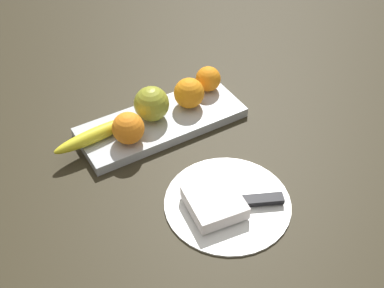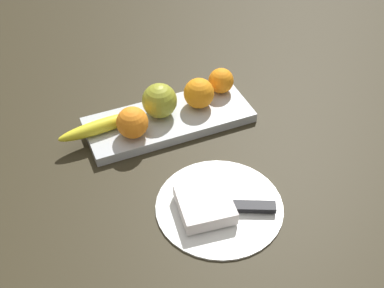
{
  "view_description": "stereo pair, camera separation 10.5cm",
  "coord_description": "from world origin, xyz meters",
  "px_view_note": "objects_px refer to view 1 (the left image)",
  "views": [
    {
      "loc": [
        0.35,
        0.78,
        0.77
      ],
      "look_at": [
        -0.05,
        0.12,
        0.05
      ],
      "focal_mm": 46.14,
      "sensor_mm": 36.0,
      "label": 1
    },
    {
      "loc": [
        0.25,
        0.82,
        0.77
      ],
      "look_at": [
        -0.05,
        0.12,
        0.05
      ],
      "focal_mm": 46.14,
      "sensor_mm": 36.0,
      "label": 2
    }
  ],
  "objects_px": {
    "apple": "(152,104)",
    "knife": "(254,201)",
    "folded_napkin": "(214,202)",
    "fruit_tray": "(162,122)",
    "banana": "(96,135)",
    "orange_near_banana": "(208,79)",
    "orange_near_apple": "(189,93)",
    "orange_center": "(128,128)",
    "dinner_plate": "(228,202)"
  },
  "relations": [
    {
      "from": "apple",
      "to": "knife",
      "type": "height_order",
      "value": "apple"
    },
    {
      "from": "knife",
      "to": "folded_napkin",
      "type": "bearing_deg",
      "value": 2.58
    },
    {
      "from": "fruit_tray",
      "to": "folded_napkin",
      "type": "bearing_deg",
      "value": 83.47
    },
    {
      "from": "fruit_tray",
      "to": "banana",
      "type": "relative_size",
      "value": 1.97
    },
    {
      "from": "orange_near_banana",
      "to": "banana",
      "type": "bearing_deg",
      "value": 5.94
    },
    {
      "from": "orange_near_apple",
      "to": "orange_center",
      "type": "bearing_deg",
      "value": 12.58
    },
    {
      "from": "orange_near_banana",
      "to": "orange_center",
      "type": "height_order",
      "value": "orange_center"
    },
    {
      "from": "banana",
      "to": "orange_center",
      "type": "distance_m",
      "value": 0.08
    },
    {
      "from": "orange_center",
      "to": "knife",
      "type": "height_order",
      "value": "orange_center"
    },
    {
      "from": "knife",
      "to": "orange_near_apple",
      "type": "bearing_deg",
      "value": -72.54
    },
    {
      "from": "apple",
      "to": "orange_center",
      "type": "height_order",
      "value": "apple"
    },
    {
      "from": "apple",
      "to": "orange_near_apple",
      "type": "distance_m",
      "value": 0.1
    },
    {
      "from": "orange_center",
      "to": "folded_napkin",
      "type": "xyz_separation_m",
      "value": [
        -0.06,
        0.25,
        -0.04
      ]
    },
    {
      "from": "knife",
      "to": "orange_center",
      "type": "bearing_deg",
      "value": -39.12
    },
    {
      "from": "apple",
      "to": "orange_near_apple",
      "type": "xyz_separation_m",
      "value": [
        -0.1,
        0.0,
        -0.0
      ]
    },
    {
      "from": "orange_center",
      "to": "knife",
      "type": "xyz_separation_m",
      "value": [
        -0.14,
        0.28,
        -0.05
      ]
    },
    {
      "from": "orange_near_banana",
      "to": "orange_center",
      "type": "xyz_separation_m",
      "value": [
        0.25,
        0.07,
        0.0
      ]
    },
    {
      "from": "apple",
      "to": "banana",
      "type": "xyz_separation_m",
      "value": [
        0.14,
        0.01,
        -0.02
      ]
    },
    {
      "from": "apple",
      "to": "orange_center",
      "type": "bearing_deg",
      "value": 28.69
    },
    {
      "from": "apple",
      "to": "orange_near_banana",
      "type": "relative_size",
      "value": 1.31
    },
    {
      "from": "orange_center",
      "to": "folded_napkin",
      "type": "bearing_deg",
      "value": 104.52
    },
    {
      "from": "banana",
      "to": "folded_napkin",
      "type": "xyz_separation_m",
      "value": [
        -0.13,
        0.29,
        -0.02
      ]
    },
    {
      "from": "apple",
      "to": "folded_napkin",
      "type": "bearing_deg",
      "value": 86.95
    },
    {
      "from": "dinner_plate",
      "to": "orange_near_banana",
      "type": "bearing_deg",
      "value": -115.72
    },
    {
      "from": "apple",
      "to": "knife",
      "type": "relative_size",
      "value": 0.47
    },
    {
      "from": "banana",
      "to": "folded_napkin",
      "type": "height_order",
      "value": "banana"
    },
    {
      "from": "fruit_tray",
      "to": "apple",
      "type": "bearing_deg",
      "value": -40.21
    },
    {
      "from": "orange_near_apple",
      "to": "orange_near_banana",
      "type": "distance_m",
      "value": 0.08
    },
    {
      "from": "orange_near_banana",
      "to": "dinner_plate",
      "type": "bearing_deg",
      "value": 64.28
    },
    {
      "from": "apple",
      "to": "banana",
      "type": "relative_size",
      "value": 0.41
    },
    {
      "from": "fruit_tray",
      "to": "knife",
      "type": "xyz_separation_m",
      "value": [
        -0.04,
        0.31,
        0.0
      ]
    },
    {
      "from": "folded_napkin",
      "to": "knife",
      "type": "height_order",
      "value": "folded_napkin"
    },
    {
      "from": "fruit_tray",
      "to": "dinner_plate",
      "type": "relative_size",
      "value": 1.53
    },
    {
      "from": "dinner_plate",
      "to": "knife",
      "type": "height_order",
      "value": "knife"
    },
    {
      "from": "banana",
      "to": "orange_center",
      "type": "height_order",
      "value": "orange_center"
    },
    {
      "from": "banana",
      "to": "dinner_plate",
      "type": "bearing_deg",
      "value": -65.9
    },
    {
      "from": "orange_near_apple",
      "to": "folded_napkin",
      "type": "bearing_deg",
      "value": 68.62
    },
    {
      "from": "dinner_plate",
      "to": "apple",
      "type": "bearing_deg",
      "value": -86.81
    },
    {
      "from": "apple",
      "to": "orange_near_apple",
      "type": "relative_size",
      "value": 1.12
    },
    {
      "from": "fruit_tray",
      "to": "folded_napkin",
      "type": "relative_size",
      "value": 3.65
    },
    {
      "from": "fruit_tray",
      "to": "orange_near_banana",
      "type": "height_order",
      "value": "orange_near_banana"
    },
    {
      "from": "folded_napkin",
      "to": "knife",
      "type": "bearing_deg",
      "value": 158.1
    },
    {
      "from": "banana",
      "to": "folded_napkin",
      "type": "relative_size",
      "value": 1.85
    },
    {
      "from": "banana",
      "to": "dinner_plate",
      "type": "relative_size",
      "value": 0.78
    },
    {
      "from": "apple",
      "to": "fruit_tray",
      "type": "bearing_deg",
      "value": 139.79
    },
    {
      "from": "apple",
      "to": "dinner_plate",
      "type": "bearing_deg",
      "value": 93.19
    },
    {
      "from": "dinner_plate",
      "to": "knife",
      "type": "relative_size",
      "value": 1.48
    },
    {
      "from": "apple",
      "to": "orange_near_banana",
      "type": "distance_m",
      "value": 0.17
    },
    {
      "from": "apple",
      "to": "folded_napkin",
      "type": "relative_size",
      "value": 0.76
    },
    {
      "from": "orange_near_banana",
      "to": "knife",
      "type": "bearing_deg",
      "value": 72.19
    }
  ]
}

